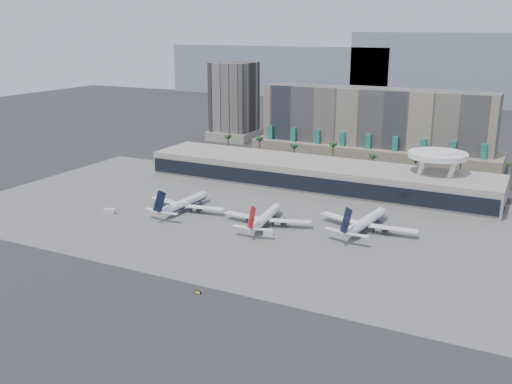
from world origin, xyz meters
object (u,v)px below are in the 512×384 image
at_px(airliner_left, 184,203).
at_px(service_vehicle_a, 110,211).
at_px(airliner_right, 366,222).
at_px(taxiway_sign, 198,292).
at_px(service_vehicle_b, 268,233).
at_px(airliner_centre, 266,217).

distance_m(airliner_left, service_vehicle_a, 30.99).
height_order(airliner_right, taxiway_sign, airliner_right).
xyz_separation_m(airliner_left, taxiway_sign, (47.11, -63.70, -2.85)).
bearing_deg(airliner_right, service_vehicle_b, -138.54).
height_order(airliner_centre, airliner_right, airliner_right).
bearing_deg(taxiway_sign, service_vehicle_b, 93.66).
relative_size(airliner_centre, service_vehicle_a, 8.28).
distance_m(airliner_right, service_vehicle_a, 104.67).
relative_size(service_vehicle_a, service_vehicle_b, 1.26).
bearing_deg(service_vehicle_a, airliner_centre, -4.04).
distance_m(airliner_centre, airliner_right, 38.38).
xyz_separation_m(service_vehicle_a, service_vehicle_b, (69.81, 7.14, -0.18)).
height_order(airliner_centre, service_vehicle_b, airliner_centre).
distance_m(airliner_right, taxiway_sign, 79.35).
distance_m(airliner_centre, taxiway_sign, 63.33).
bearing_deg(airliner_right, taxiway_sign, -103.08).
bearing_deg(airliner_centre, service_vehicle_b, -65.58).
bearing_deg(service_vehicle_a, airliner_right, -2.99).
relative_size(airliner_left, taxiway_sign, 18.00).
bearing_deg(service_vehicle_b, taxiway_sign, -101.91).
bearing_deg(taxiway_sign, airliner_right, 69.77).
distance_m(service_vehicle_a, service_vehicle_b, 70.18).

